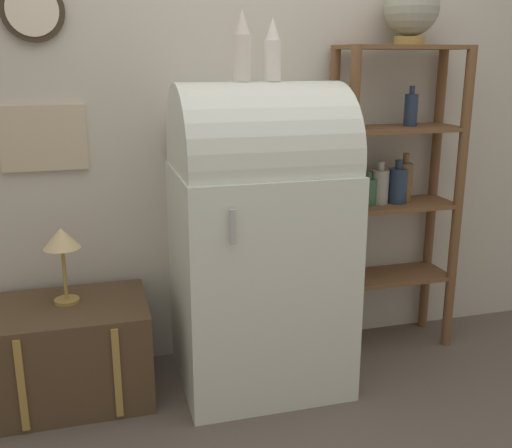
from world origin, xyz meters
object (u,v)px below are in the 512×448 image
(vase_left, at_px, (242,48))
(globe, at_px, (411,9))
(suitcase_trunk, at_px, (71,352))
(vase_center, at_px, (273,52))
(refrigerator, at_px, (259,234))
(desk_lamp, at_px, (62,244))

(vase_left, bearing_deg, globe, 11.08)
(suitcase_trunk, xyz_separation_m, vase_center, (0.93, -0.04, 1.30))
(refrigerator, distance_m, desk_lamp, 0.87)
(globe, bearing_deg, suitcase_trunk, -175.24)
(vase_left, bearing_deg, suitcase_trunk, 177.67)
(refrigerator, relative_size, vase_center, 5.36)
(vase_center, distance_m, desk_lamp, 1.23)
(refrigerator, bearing_deg, vase_left, 166.88)
(refrigerator, bearing_deg, vase_center, 10.12)
(desk_lamp, bearing_deg, refrigerator, -5.83)
(suitcase_trunk, bearing_deg, globe, 4.76)
(refrigerator, height_order, vase_left, vase_left)
(vase_center, bearing_deg, refrigerator, -169.88)
(suitcase_trunk, relative_size, desk_lamp, 2.00)
(refrigerator, bearing_deg, globe, 13.09)
(globe, distance_m, desk_lamp, 1.95)
(globe, distance_m, vase_center, 0.79)
(globe, distance_m, vase_left, 0.91)
(globe, xyz_separation_m, desk_lamp, (-1.67, -0.10, -1.00))
(vase_left, bearing_deg, vase_center, -2.15)
(suitcase_trunk, height_order, desk_lamp, desk_lamp)
(refrigerator, relative_size, vase_left, 4.77)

